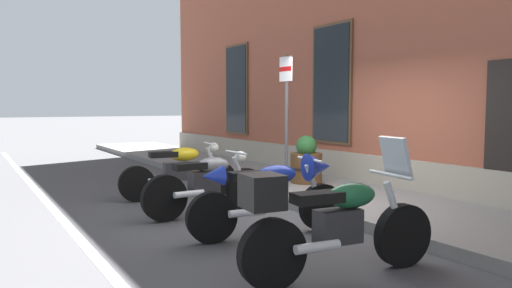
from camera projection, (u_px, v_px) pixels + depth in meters
ground_plane at (304, 214)px, 7.21m from camera, size 140.00×140.00×0.00m
sidewalk at (359, 201)px, 7.80m from camera, size 26.27×2.29×0.16m
lane_stripe at (86, 246)px, 5.53m from camera, size 26.27×0.12×0.01m
motorcycle_yellow_naked at (180, 171)px, 8.39m from camera, size 0.62×2.11×0.97m
motorcycle_grey_naked at (208, 184)px, 7.05m from camera, size 0.62×2.02×0.94m
motorcycle_blue_sport at (276, 192)px, 5.94m from camera, size 0.66×2.12×1.03m
motorcycle_green_touring at (332, 221)px, 4.44m from camera, size 0.69×2.13×1.33m
parking_sign at (286, 102)px, 8.58m from camera, size 0.36×0.07×2.40m
barrel_planter at (306, 163)px, 9.15m from camera, size 0.64×0.64×0.91m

